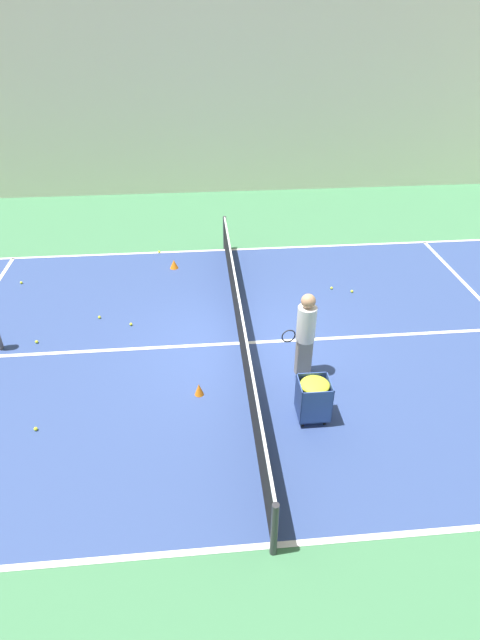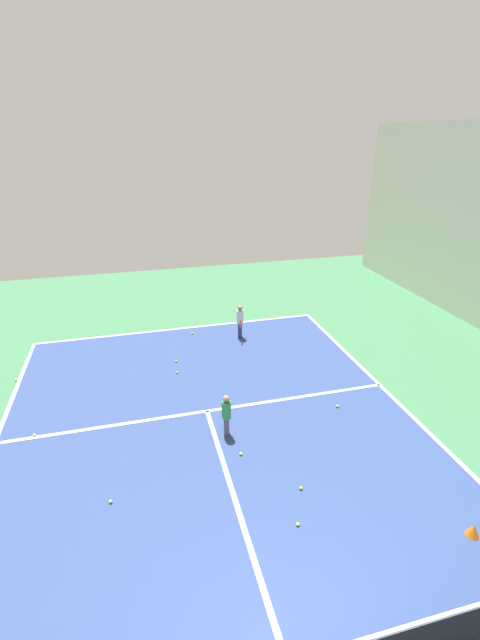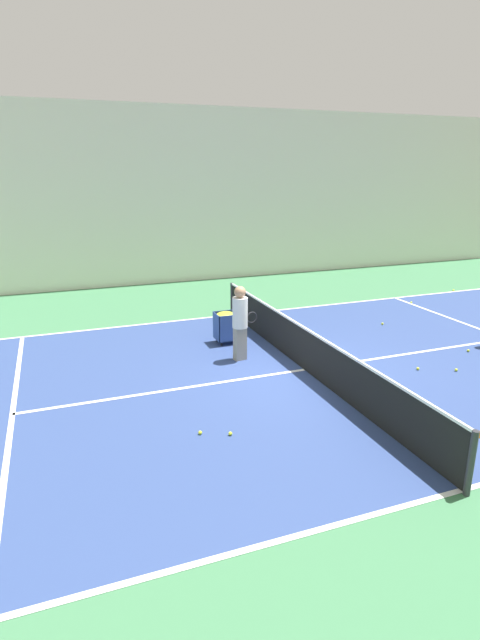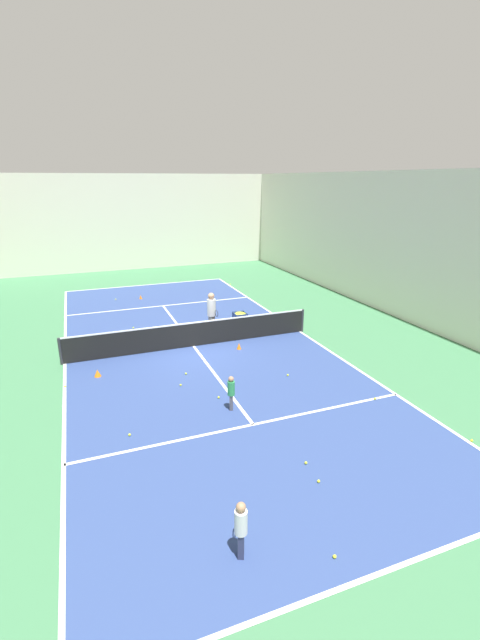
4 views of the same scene
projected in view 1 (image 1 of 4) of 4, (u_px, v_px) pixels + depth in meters
The scene contains 19 objects.
ground_plane at pixel (240, 343), 10.99m from camera, with size 37.43×37.43×0.00m, color #3D754C.
court_playing_area at pixel (240, 343), 10.99m from camera, with size 9.70×22.61×0.00m.
line_sideline_left at pixel (225, 250), 15.04m from camera, with size 0.10×22.61×0.00m, color white.
line_sideline_right at pixel (272, 545), 6.94m from camera, with size 0.10×22.61×0.00m, color white.
line_centre_service at pixel (240, 343), 10.99m from camera, with size 0.10×12.44×0.00m, color white.
hall_enclosure_left at pixel (213, 98), 17.77m from camera, with size 0.15×33.73×6.81m.
tennis_net at pixel (240, 323), 10.70m from camera, with size 10.00×0.10×1.02m.
coach_at_net at pixel (306, 330), 9.55m from camera, with size 0.42×0.70×1.84m.
ball_cart at pixel (314, 393), 8.73m from camera, with size 0.54×0.56×0.85m.
training_cone_1 at pixel (199, 389), 9.51m from camera, with size 0.18×0.18×0.25m, color orange.
training_cone_2 at pixel (174, 264), 13.98m from camera, with size 0.24×0.24×0.25m, color orange.
tennis_ball_1 at pixel (159, 252), 14.86m from camera, with size 0.07×0.07×0.07m, color yellow.
tennis_ball_2 at pixel (21, 283), 13.25m from camera, with size 0.07×0.07×0.07m, color yellow.
tennis_ball_5 at pixel (131, 324), 11.57m from camera, with size 0.07×0.07×0.07m, color yellow.
tennis_ball_8 at pixel (352, 291), 12.86m from camera, with size 0.07×0.07×0.07m, color yellow.
tennis_ball_10 at pixel (36, 429), 8.76m from camera, with size 0.07×0.07×0.07m, color yellow.
tennis_ball_12 at pixel (37, 342), 10.98m from camera, with size 0.07×0.07×0.07m, color yellow.
tennis_ball_14 at pixel (332, 288), 13.01m from camera, with size 0.07×0.07×0.07m, color yellow.
tennis_ball_15 at pixel (99, 317), 11.82m from camera, with size 0.07×0.07×0.07m, color yellow.
Camera 1 is at (8.90, -0.82, 6.41)m, focal length 28.00 mm.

